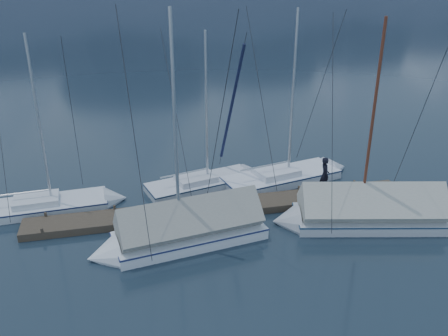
{
  "coord_description": "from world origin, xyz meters",
  "views": [
    {
      "loc": [
        -4.45,
        -17.13,
        10.71
      ],
      "look_at": [
        0.0,
        2.0,
        2.2
      ],
      "focal_mm": 38.0,
      "sensor_mm": 36.0,
      "label": 1
    }
  ],
  "objects_px": {
    "sailboat_open_left": "(63,205)",
    "sailboat_covered_far": "(176,233)",
    "person": "(325,175)",
    "sailboat_open_right": "(296,176)",
    "sailboat_covered_near": "(357,214)",
    "sailboat_open_mid": "(215,181)"
  },
  "relations": [
    {
      "from": "sailboat_open_right",
      "to": "person",
      "type": "bearing_deg",
      "value": -79.81
    },
    {
      "from": "sailboat_open_mid",
      "to": "sailboat_open_right",
      "type": "xyz_separation_m",
      "value": [
        4.4,
        -0.3,
        0.02
      ]
    },
    {
      "from": "sailboat_covered_near",
      "to": "sailboat_open_left",
      "type": "bearing_deg",
      "value": 160.58
    },
    {
      "from": "sailboat_open_right",
      "to": "person",
      "type": "relative_size",
      "value": 5.32
    },
    {
      "from": "sailboat_open_left",
      "to": "sailboat_covered_near",
      "type": "relative_size",
      "value": 0.9
    },
    {
      "from": "sailboat_open_left",
      "to": "person",
      "type": "xyz_separation_m",
      "value": [
        12.47,
        -1.87,
        1.1
      ]
    },
    {
      "from": "sailboat_open_mid",
      "to": "sailboat_covered_near",
      "type": "distance_m",
      "value": 7.59
    },
    {
      "from": "sailboat_open_left",
      "to": "sailboat_covered_near",
      "type": "height_order",
      "value": "sailboat_covered_near"
    },
    {
      "from": "sailboat_open_right",
      "to": "person",
      "type": "xyz_separation_m",
      "value": [
        0.45,
        -2.5,
        1.08
      ]
    },
    {
      "from": "sailboat_open_mid",
      "to": "sailboat_open_right",
      "type": "relative_size",
      "value": 0.89
    },
    {
      "from": "sailboat_covered_near",
      "to": "sailboat_covered_far",
      "type": "relative_size",
      "value": 0.96
    },
    {
      "from": "person",
      "to": "sailboat_covered_near",
      "type": "bearing_deg",
      "value": -163.67
    },
    {
      "from": "sailboat_open_right",
      "to": "sailboat_covered_far",
      "type": "distance_m",
      "value": 8.75
    },
    {
      "from": "sailboat_covered_near",
      "to": "sailboat_open_right",
      "type": "bearing_deg",
      "value": 99.39
    },
    {
      "from": "sailboat_open_mid",
      "to": "person",
      "type": "xyz_separation_m",
      "value": [
        4.85,
        -2.8,
        1.1
      ]
    },
    {
      "from": "sailboat_open_right",
      "to": "sailboat_covered_far",
      "type": "relative_size",
      "value": 0.94
    },
    {
      "from": "sailboat_open_left",
      "to": "sailboat_covered_far",
      "type": "distance_m",
      "value": 6.51
    },
    {
      "from": "sailboat_covered_far",
      "to": "person",
      "type": "xyz_separation_m",
      "value": [
        7.63,
        2.48,
        0.75
      ]
    },
    {
      "from": "person",
      "to": "sailboat_open_right",
      "type": "bearing_deg",
      "value": 17.89
    },
    {
      "from": "sailboat_open_left",
      "to": "person",
      "type": "bearing_deg",
      "value": -8.51
    },
    {
      "from": "sailboat_open_mid",
      "to": "sailboat_covered_far",
      "type": "relative_size",
      "value": 0.84
    },
    {
      "from": "sailboat_open_left",
      "to": "sailboat_covered_far",
      "type": "bearing_deg",
      "value": -41.98
    }
  ]
}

